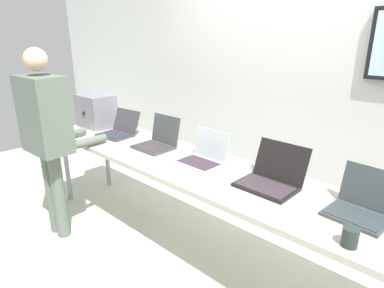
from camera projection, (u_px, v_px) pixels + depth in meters
name	position (u px, v px, depth m)	size (l,w,h in m)	color
ground	(205.00, 260.00, 2.67)	(8.00, 8.00, 0.04)	beige
back_wall	(289.00, 79.00, 2.99)	(8.00, 0.11, 2.70)	silver
workbench	(206.00, 174.00, 2.42)	(3.73, 0.70, 0.80)	#AFA596
equipment_box	(96.00, 111.00, 3.46)	(0.39, 0.30, 0.34)	slate
laptop_station_0	(119.00, 130.00, 3.20)	(0.36, 0.35, 0.23)	#38353B
laptop_station_1	(158.00, 140.00, 2.85)	(0.33, 0.31, 0.27)	#3A3C3D
laptop_station_2	(204.00, 156.00, 2.49)	(0.33, 0.28, 0.25)	#A9B4B7
laptop_station_3	(272.00, 177.00, 2.12)	(0.37, 0.36, 0.26)	black
laptop_station_4	(361.00, 205.00, 1.77)	(0.33, 0.32, 0.25)	#343B3D
person	(47.00, 128.00, 2.70)	(0.45, 0.60, 1.65)	#555F56
coffee_mug	(350.00, 237.00, 1.51)	(0.08, 0.08, 0.09)	#232D27
paper_sheet	(85.00, 135.00, 3.22)	(0.22, 0.30, 0.00)	white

